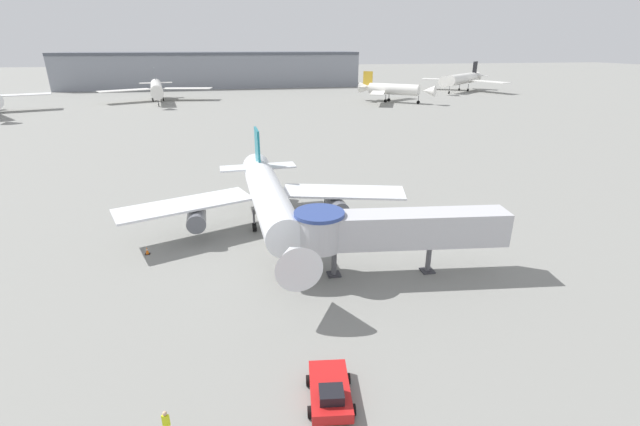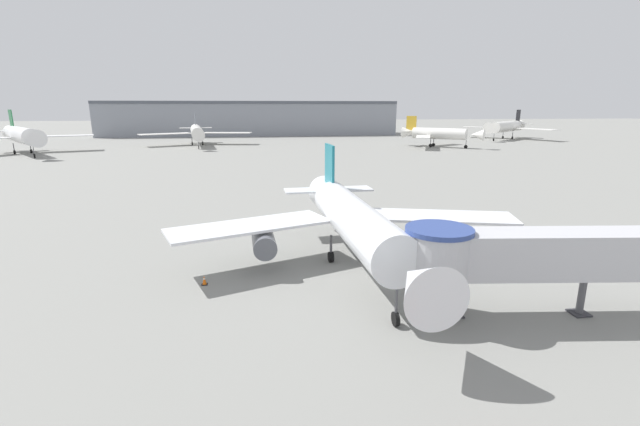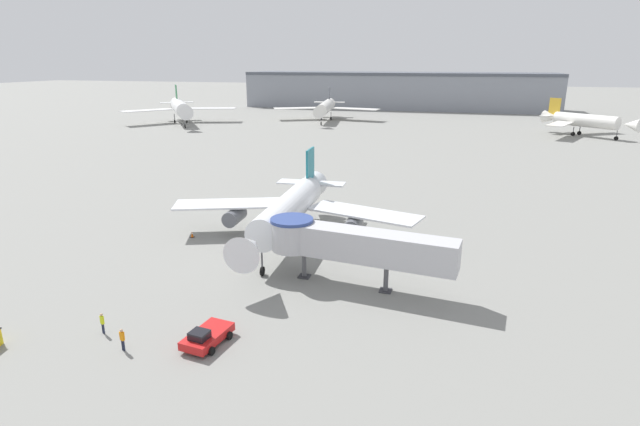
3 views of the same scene
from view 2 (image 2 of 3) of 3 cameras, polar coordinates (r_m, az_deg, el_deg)
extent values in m
plane|color=gray|center=(34.08, 5.43, -8.32)|extent=(800.00, 800.00, 0.00)
cylinder|color=silver|center=(33.80, 4.84, -1.21)|extent=(4.27, 18.55, 3.36)
cone|color=silver|center=(22.76, 13.33, -9.27)|extent=(3.54, 3.86, 3.36)
cone|color=silver|center=(43.60, 1.19, 2.31)|extent=(3.61, 5.21, 3.36)
cube|color=silver|center=(35.26, -9.35, -1.70)|extent=(13.80, 8.72, 0.22)
cube|color=silver|center=(39.20, 15.47, -0.43)|extent=(13.79, 7.62, 0.22)
cube|color=#19707F|center=(42.85, 1.28, 6.21)|extent=(0.41, 3.54, 4.37)
cube|color=silver|center=(43.73, 1.12, 3.13)|extent=(9.02, 2.91, 0.18)
cylinder|color=#565960|center=(34.59, -7.47, -3.98)|extent=(2.02, 3.62, 1.85)
cylinder|color=#565960|center=(38.11, 14.66, -2.62)|extent=(2.02, 3.62, 1.85)
cylinder|color=#4C4C51|center=(26.55, 10.13, -11.89)|extent=(0.18, 0.18, 1.93)
cylinder|color=black|center=(26.98, 10.04, -13.74)|extent=(0.30, 0.91, 0.90)
cylinder|color=#4C4C51|center=(36.35, 1.48, -4.43)|extent=(0.22, 0.22, 1.93)
cylinder|color=black|center=(36.67, 1.47, -5.86)|extent=(0.44, 0.92, 0.90)
cylinder|color=#4C4C51|center=(37.08, 6.06, -4.13)|extent=(0.22, 0.22, 1.93)
cylinder|color=black|center=(37.39, 6.03, -5.54)|extent=(0.44, 0.92, 0.90)
cube|color=#B7B7BC|center=(30.45, 29.71, -4.70)|extent=(15.83, 4.41, 2.80)
cylinder|color=#B7B7BC|center=(27.29, 15.42, -5.33)|extent=(3.90, 3.90, 2.80)
cylinder|color=navy|center=(26.83, 15.63, -2.21)|extent=(4.10, 4.09, 0.30)
cylinder|color=#56565B|center=(28.67, 17.49, -10.46)|extent=(0.44, 0.44, 2.71)
cube|color=#333338|center=(29.22, 17.30, -12.77)|extent=(1.10, 1.10, 0.12)
cylinder|color=#56565B|center=(32.17, 31.53, -9.23)|extent=(0.44, 0.44, 2.71)
cube|color=#333338|center=(32.65, 31.24, -11.33)|extent=(1.10, 1.10, 0.12)
cube|color=black|center=(33.47, -15.14, -9.16)|extent=(0.44, 0.44, 0.04)
cone|color=orange|center=(33.33, -15.18, -8.58)|extent=(0.31, 0.31, 0.69)
cylinder|color=white|center=(33.30, -15.19, -8.45)|extent=(0.17, 0.17, 0.08)
cube|color=black|center=(39.03, 22.13, -6.35)|extent=(0.40, 0.40, 0.04)
cone|color=orange|center=(38.93, 22.17, -5.89)|extent=(0.28, 0.28, 0.63)
cylinder|color=white|center=(38.90, 22.18, -5.79)|extent=(0.15, 0.15, 0.08)
cylinder|color=white|center=(146.01, 15.60, 10.16)|extent=(15.45, 13.82, 3.54)
cone|color=white|center=(143.01, 20.26, 9.75)|extent=(5.26, 5.22, 3.54)
cone|color=white|center=(149.16, 11.93, 10.44)|extent=(6.34, 6.13, 3.54)
cube|color=white|center=(139.06, 13.59, 9.86)|extent=(8.74, 13.43, 0.22)
cube|color=white|center=(154.57, 15.59, 10.12)|extent=(13.08, 10.33, 0.22)
cube|color=gold|center=(148.92, 12.09, 11.66)|extent=(2.78, 2.40, 4.60)
cube|color=white|center=(149.22, 11.85, 10.68)|extent=(7.44, 8.19, 0.18)
cylinder|color=#4C4C51|center=(143.92, 18.89, 8.76)|extent=(0.18, 0.18, 2.04)
cylinder|color=black|center=(144.01, 18.86, 8.36)|extent=(1.01, 0.91, 1.10)
cylinder|color=#4C4C51|center=(145.32, 14.53, 9.11)|extent=(0.22, 0.22, 2.04)
cylinder|color=black|center=(145.41, 14.50, 8.71)|extent=(1.10, 1.02, 1.10)
cylinder|color=#4C4C51|center=(148.35, 14.91, 9.18)|extent=(0.22, 0.22, 2.04)
cylinder|color=black|center=(148.44, 14.89, 8.78)|extent=(1.10, 1.02, 1.10)
cylinder|color=white|center=(189.94, 23.55, 10.52)|extent=(21.49, 19.05, 4.20)
cone|color=white|center=(174.62, 21.80, 10.47)|extent=(6.24, 6.19, 4.20)
cone|color=white|center=(203.01, 24.83, 10.55)|extent=(7.53, 7.28, 4.20)
cube|color=white|center=(196.59, 20.96, 10.62)|extent=(16.97, 13.50, 0.22)
cube|color=white|center=(190.08, 26.83, 9.96)|extent=(11.46, 17.37, 0.22)
cube|color=black|center=(202.60, 24.91, 11.61)|extent=(3.68, 3.16, 5.46)
cube|color=white|center=(203.28, 24.88, 10.75)|extent=(9.68, 10.63, 0.18)
cylinder|color=#4C4C51|center=(178.69, 22.17, 9.43)|extent=(0.18, 0.18, 2.42)
cylinder|color=black|center=(178.77, 22.14, 9.05)|extent=(1.01, 0.91, 1.10)
cylinder|color=#4C4C51|center=(193.62, 23.22, 9.61)|extent=(0.22, 0.22, 2.42)
cylinder|color=black|center=(193.69, 23.19, 9.26)|extent=(1.10, 1.01, 1.10)
cylinder|color=#4C4C51|center=(192.43, 24.29, 9.49)|extent=(0.22, 0.22, 2.42)
cylinder|color=black|center=(192.50, 24.26, 9.13)|extent=(1.10, 1.01, 1.10)
cylinder|color=white|center=(143.83, -34.91, 8.49)|extent=(16.78, 20.79, 4.38)
cone|color=white|center=(128.67, -33.72, 8.29)|extent=(6.37, 6.47, 4.38)
cone|color=white|center=(156.45, -35.71, 8.63)|extent=(7.40, 7.89, 4.38)
cube|color=white|center=(149.08, -31.13, 8.80)|extent=(17.30, 10.24, 0.22)
cube|color=#1E6638|center=(155.98, -35.90, 10.06)|extent=(2.79, 3.71, 5.69)
cube|color=white|center=(156.73, -35.77, 8.91)|extent=(10.85, 9.06, 0.18)
cylinder|color=#4C4C51|center=(132.93, -33.86, 6.88)|extent=(0.18, 0.18, 2.52)
cylinder|color=black|center=(133.05, -33.79, 6.35)|extent=(0.86, 1.04, 1.10)
cylinder|color=#4C4C51|center=(146.52, -35.66, 7.08)|extent=(0.22, 0.22, 2.52)
cylinder|color=black|center=(146.62, -35.59, 6.59)|extent=(0.97, 1.12, 1.10)
cylinder|color=#4C4C51|center=(147.15, -34.15, 7.31)|extent=(0.22, 0.22, 2.52)
cylinder|color=black|center=(147.25, -34.08, 6.83)|extent=(0.97, 1.12, 1.10)
cylinder|color=white|center=(151.28, -16.10, 10.36)|extent=(7.73, 25.37, 3.82)
cone|color=white|center=(135.14, -15.93, 9.99)|extent=(4.43, 4.75, 3.82)
cone|color=white|center=(165.13, -16.22, 10.61)|extent=(4.67, 6.26, 3.82)
cube|color=white|center=(154.76, -19.94, 9.90)|extent=(17.31, 12.53, 0.22)
cube|color=white|center=(155.17, -12.29, 10.41)|extent=(17.25, 8.11, 0.22)
cube|color=slate|center=(164.71, -16.30, 11.80)|extent=(0.95, 4.53, 4.96)
cube|color=white|center=(165.39, -16.24, 10.85)|extent=(11.63, 4.92, 0.18)
cylinder|color=#4C4C51|center=(139.32, -15.89, 8.86)|extent=(0.18, 0.18, 2.20)
cylinder|color=black|center=(139.42, -15.86, 8.41)|extent=(0.43, 1.13, 1.10)
cylinder|color=#4C4C51|center=(154.57, -16.70, 9.27)|extent=(0.22, 0.22, 2.20)
cylinder|color=black|center=(154.65, -16.67, 8.86)|extent=(0.57, 1.15, 1.10)
cylinder|color=#4C4C51|center=(154.64, -15.41, 9.35)|extent=(0.22, 0.22, 2.20)
cylinder|color=black|center=(154.73, -15.38, 8.95)|extent=(0.57, 1.15, 1.10)
cube|color=gray|center=(205.74, -9.16, 12.21)|extent=(131.33, 25.67, 14.04)
cube|color=#4C515B|center=(205.66, -9.24, 14.33)|extent=(131.33, 26.18, 1.20)
camera|label=1|loc=(10.39, 145.69, 19.62)|focal=24.00mm
camera|label=3|loc=(32.60, 120.66, 5.83)|focal=28.00mm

